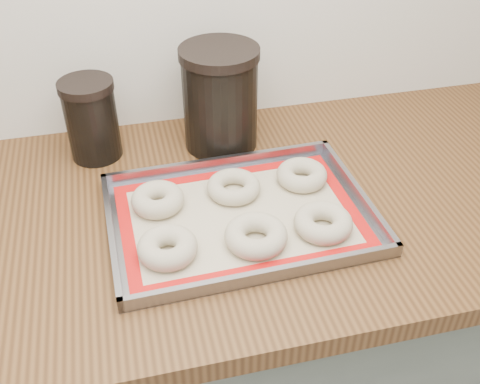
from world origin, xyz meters
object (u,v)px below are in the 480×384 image
object	(u,v)px
bagel_front_right	(323,223)
bagel_back_mid	(234,187)
bagel_front_mid	(256,236)
canister_mid	(91,119)
bagel_back_left	(158,199)
bagel_back_right	(302,175)
canister_right	(220,98)
baking_tray	(240,216)
bagel_front_left	(167,247)

from	to	relation	value
bagel_front_right	bagel_back_mid	world-z (taller)	bagel_front_right
bagel_front_mid	canister_mid	distance (m)	0.43
bagel_front_right	bagel_back_left	xyz separation A→B (m)	(-0.27, 0.13, 0.00)
bagel_back_left	bagel_back_right	size ratio (longest dim) A/B	0.98
bagel_back_right	canister_right	distance (m)	0.23
baking_tray	canister_right	distance (m)	0.27
bagel_front_left	bagel_front_right	bearing A→B (deg)	0.02
bagel_front_right	baking_tray	bearing A→B (deg)	152.10
bagel_front_right	canister_mid	world-z (taller)	canister_mid
bagel_back_left	canister_right	world-z (taller)	canister_right
bagel_back_mid	canister_mid	distance (m)	0.32
baking_tray	bagel_front_mid	xyz separation A→B (m)	(0.01, -0.07, 0.02)
baking_tray	bagel_back_right	size ratio (longest dim) A/B	4.84
bagel_back_mid	bagel_front_mid	bearing A→B (deg)	-88.03
bagel_back_right	canister_right	world-z (taller)	canister_right
bagel_front_mid	canister_right	xyz separation A→B (m)	(0.01, 0.33, 0.09)
bagel_front_mid	bagel_back_left	xyz separation A→B (m)	(-0.15, 0.14, 0.00)
bagel_back_left	bagel_back_mid	xyz separation A→B (m)	(0.14, 0.01, -0.00)
bagel_back_mid	canister_right	size ratio (longest dim) A/B	0.47
canister_right	bagel_back_mid	bearing A→B (deg)	-94.74
bagel_front_left	bagel_front_mid	distance (m)	0.15
bagel_front_left	canister_mid	distance (m)	0.36
bagel_back_left	bagel_back_right	xyz separation A→B (m)	(0.28, 0.01, -0.00)
bagel_front_mid	canister_right	bearing A→B (deg)	88.19
bagel_front_left	bagel_back_mid	distance (m)	0.20
baking_tray	bagel_front_left	xyz separation A→B (m)	(-0.14, -0.07, 0.02)
bagel_front_mid	bagel_back_left	size ratio (longest dim) A/B	1.11
bagel_front_mid	bagel_back_left	bearing A→B (deg)	137.42
bagel_back_right	canister_right	bearing A→B (deg)	123.80
bagel_back_mid	baking_tray	bearing A→B (deg)	-93.74
baking_tray	bagel_front_right	world-z (taller)	bagel_front_right
bagel_front_left	bagel_front_right	xyz separation A→B (m)	(0.27, 0.00, -0.00)
bagel_front_right	bagel_back_right	size ratio (longest dim) A/B	1.04
bagel_back_left	canister_right	size ratio (longest dim) A/B	0.45
canister_right	bagel_back_left	bearing A→B (deg)	-129.40
bagel_front_right	canister_right	distance (m)	0.35
canister_right	baking_tray	bearing A→B (deg)	-94.47
bagel_front_left	canister_mid	world-z (taller)	canister_mid
bagel_back_right	bagel_front_mid	bearing A→B (deg)	-131.30
bagel_front_mid	bagel_front_right	size ratio (longest dim) A/B	1.05
bagel_front_left	bagel_front_mid	size ratio (longest dim) A/B	0.93
bagel_front_left	bagel_back_left	bearing A→B (deg)	90.04
bagel_back_left	bagel_front_mid	bearing A→B (deg)	-42.58
bagel_front_right	bagel_back_mid	distance (m)	0.19
bagel_front_right	bagel_back_left	size ratio (longest dim) A/B	1.06
bagel_back_left	canister_mid	bearing A→B (deg)	115.68
baking_tray	bagel_front_left	world-z (taller)	bagel_front_left
bagel_back_mid	canister_mid	xyz separation A→B (m)	(-0.24, 0.20, 0.06)
bagel_back_right	canister_mid	world-z (taller)	canister_mid
canister_mid	canister_right	xyz separation A→B (m)	(0.26, -0.02, 0.02)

